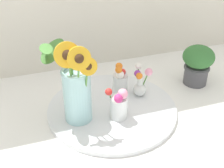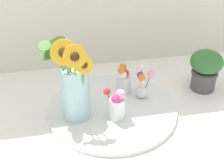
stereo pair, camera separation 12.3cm
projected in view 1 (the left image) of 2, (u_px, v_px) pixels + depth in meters
name	position (u px, v px, depth m)	size (l,w,h in m)	color
ground_plane	(121.00, 119.00, 1.26)	(6.00, 6.00, 0.00)	white
serving_tray	(112.00, 109.00, 1.29)	(0.53, 0.53, 0.02)	silver
mason_jar_sunflowers	(76.00, 88.00, 1.15)	(0.19, 0.21, 0.36)	#9ED1D6
vase_small_center	(119.00, 104.00, 1.20)	(0.08, 0.07, 0.13)	white
vase_bulb_right	(140.00, 83.00, 1.33)	(0.07, 0.08, 0.14)	white
vase_small_back	(120.00, 79.00, 1.36)	(0.07, 0.08, 0.14)	white
potted_plant	(198.00, 63.00, 1.43)	(0.15, 0.15, 0.19)	#4C4C51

